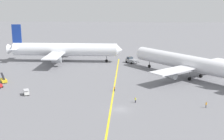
{
  "coord_description": "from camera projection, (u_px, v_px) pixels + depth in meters",
  "views": [
    {
      "loc": [
        2.12,
        -79.05,
        29.8
      ],
      "look_at": [
        -3.69,
        29.57,
        4.0
      ],
      "focal_mm": 49.46,
      "sensor_mm": 36.0,
      "label": 1
    }
  ],
  "objects": [
    {
      "name": "airliner_at_gate_left",
      "position": [
        64.0,
        50.0,
        144.52
      ],
      "size": [
        54.25,
        40.98,
        17.42
      ],
      "color": "white",
      "rests_on": "ground"
    },
    {
      "name": "pushback_tug",
      "position": [
        131.0,
        60.0,
        142.74
      ],
      "size": [
        6.31,
        7.69,
        3.03
      ],
      "color": "gray",
      "rests_on": "ground"
    },
    {
      "name": "ground_crew_marshaller_foreground",
      "position": [
        114.0,
        89.0,
        99.8
      ],
      "size": [
        0.36,
        0.46,
        1.76
      ],
      "color": "black",
      "rests_on": "ground"
    },
    {
      "name": "airliner_being_pushed",
      "position": [
        189.0,
        63.0,
        116.06
      ],
      "size": [
        42.39,
        46.75,
        15.99
      ],
      "color": "silver",
      "rests_on": "ground"
    },
    {
      "name": "gse_belt_loader_portside",
      "position": [
        4.0,
        80.0,
        110.27
      ],
      "size": [
        3.81,
        4.76,
        3.02
      ],
      "color": "gold",
      "rests_on": "ground"
    },
    {
      "name": "ground_crew_wing_walker_right",
      "position": [
        135.0,
        100.0,
        89.08
      ],
      "size": [
        0.47,
        0.36,
        1.59
      ],
      "color": "black",
      "rests_on": "ground"
    },
    {
      "name": "taxiway_stripe",
      "position": [
        113.0,
        98.0,
        93.64
      ],
      "size": [
        0.71,
        120.0,
        0.01
      ],
      "primitive_type": "cube",
      "rotation": [
        0.0,
        0.0,
        0.0
      ],
      "color": "yellow",
      "rests_on": "ground"
    },
    {
      "name": "ground_crew_ramp_agent_by_cones",
      "position": [
        206.0,
        105.0,
        84.92
      ],
      "size": [
        0.36,
        0.36,
        1.7
      ],
      "color": "#4C4C51",
      "rests_on": "ground"
    },
    {
      "name": "gse_baggage_cart_near_cluster",
      "position": [
        26.0,
        92.0,
        96.02
      ],
      "size": [
        2.58,
        3.14,
        1.71
      ],
      "color": "silver",
      "rests_on": "ground"
    },
    {
      "name": "ground_plane",
      "position": [
        120.0,
        109.0,
        83.79
      ],
      "size": [
        600.0,
        600.0,
        0.0
      ],
      "primitive_type": "plane",
      "color": "slate"
    }
  ]
}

